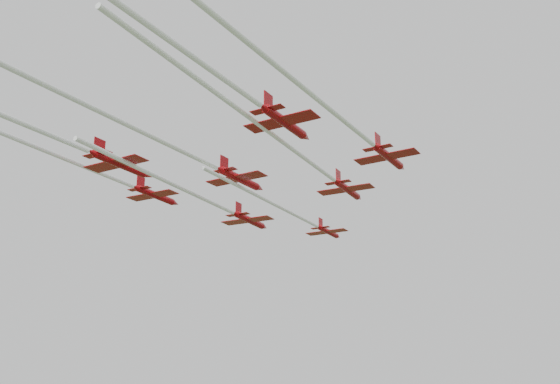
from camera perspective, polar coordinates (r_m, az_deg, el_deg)
The scene contains 8 objects.
jet_lead at distance 111.32m, azimuth 2.16°, elevation -2.50°, with size 8.16×46.59×2.41m.
jet_row2_left at distance 104.94m, azimuth -5.59°, elevation -1.27°, with size 10.12×49.68×2.88m.
jet_row2_right at distance 89.79m, azimuth 2.28°, elevation 3.12°, with size 11.14×64.66×2.80m.
jet_row3_left at distance 98.01m, azimuth -16.97°, elevation 2.04°, with size 9.66×61.44×2.80m.
jet_row3_mid at distance 81.55m, azimuth -10.70°, elevation 4.56°, with size 9.56×67.06×2.85m.
jet_row3_right at distance 72.12m, azimuth 4.39°, elevation 7.72°, with size 8.90×68.28×2.65m.
jet_row4_left at distance 81.08m, azimuth -21.38°, elevation 5.38°, with size 9.80×59.72×2.91m.
jet_row4_right at distance 69.45m, azimuth -4.58°, elevation 9.88°, with size 9.74×54.35×2.89m.
Camera 1 is at (47.37, -75.59, 22.92)m, focal length 40.00 mm.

